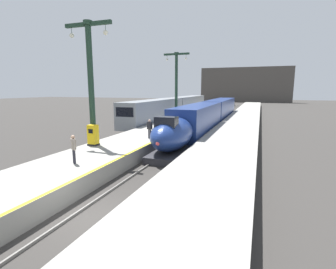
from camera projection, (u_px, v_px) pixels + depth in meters
ground_plane at (92, 217)px, 10.79m from camera, size 260.00×260.00×0.00m
platform_left at (178, 125)px, 34.96m from camera, size 4.80×110.00×1.05m
platform_right at (239, 128)px, 32.25m from camera, size 4.80×110.00×1.05m
platform_left_safety_stripe at (194, 122)px, 34.10m from camera, size 0.20×107.80×0.01m
rail_main_left at (206, 126)px, 36.48m from camera, size 0.08×110.00×0.12m
rail_main_right at (216, 127)px, 35.98m from camera, size 0.08×110.00×0.12m
rail_secondary_left at (154, 124)px, 39.19m from camera, size 0.08×110.00×0.12m
rail_secondary_right at (163, 124)px, 38.69m from camera, size 0.08×110.00×0.12m
highspeed_train_main at (209, 115)px, 34.36m from camera, size 2.92×37.90×3.60m
regional_train_adjacent at (175, 107)px, 45.95m from camera, size 2.85×36.60×3.80m
station_column_mid at (90, 72)px, 19.39m from camera, size 4.00×0.68×9.27m
station_column_far at (176, 79)px, 38.94m from camera, size 4.00×0.68×9.72m
passenger_near_edge at (174, 119)px, 28.51m from camera, size 0.26×0.57×1.69m
passenger_mid_platform at (150, 127)px, 22.30m from camera, size 0.56×0.28×1.69m
passenger_far_waiting at (74, 147)px, 14.80m from camera, size 0.48×0.40×1.69m
rolling_suitcase at (162, 125)px, 28.51m from camera, size 0.40×0.22×0.98m
ticket_machine_yellow at (93, 136)px, 19.63m from camera, size 0.76×0.62×1.60m
terminus_back_wall at (245, 85)px, 103.96m from camera, size 36.00×2.00×14.00m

